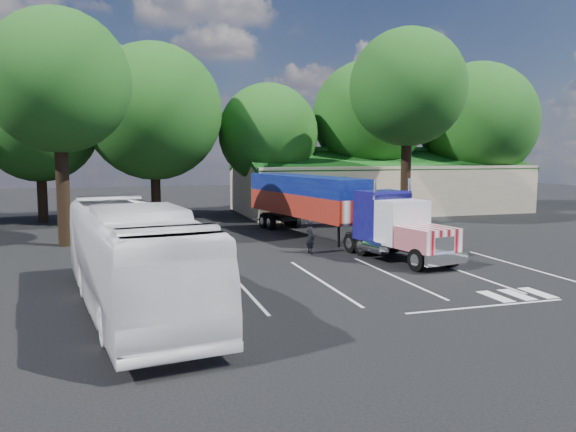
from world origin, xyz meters
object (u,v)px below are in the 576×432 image
object	(u,v)px
tour_bus	(133,257)
woman	(311,237)
silver_sedan	(398,211)
semi_truck	(326,203)
bicycle	(357,235)

from	to	relation	value
tour_bus	woman	bearing A→B (deg)	33.71
tour_bus	silver_sedan	bearing A→B (deg)	35.40
woman	silver_sedan	xyz separation A→B (m)	(10.40, 10.50, -0.07)
semi_truck	tour_bus	world-z (taller)	semi_truck
semi_truck	silver_sedan	distance (m)	10.67
woman	silver_sedan	world-z (taller)	woman
semi_truck	woman	distance (m)	4.59
woman	silver_sedan	size ratio (longest dim) A/B	0.36
woman	bicycle	world-z (taller)	woman
semi_truck	tour_bus	xyz separation A→B (m)	(-11.04, -11.79, -0.44)
semi_truck	tour_bus	size ratio (longest dim) A/B	1.48
woman	tour_bus	distance (m)	11.94
silver_sedan	woman	bearing A→B (deg)	162.46
tour_bus	semi_truck	bearing A→B (deg)	38.37
bicycle	silver_sedan	world-z (taller)	silver_sedan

